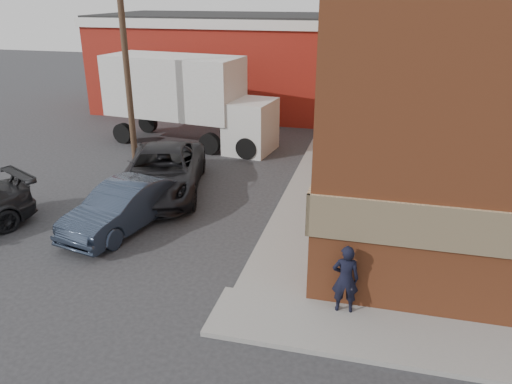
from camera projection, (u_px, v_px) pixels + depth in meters
The scene contains 8 objects.
ground at pixel (245, 294), 12.19m from camera, with size 90.00×90.00×0.00m, color #28282B.
sidewalk_west at pixel (318, 173), 20.12m from camera, with size 1.80×18.00×0.12m, color gray.
warehouse at pixel (237, 62), 30.47m from camera, with size 16.30×8.30×5.60m.
utility_pole at pixel (125, 47), 20.21m from camera, with size 2.00×0.26×9.00m.
man at pixel (345, 279), 11.07m from camera, with size 0.60×0.39×1.64m, color black.
sedan at pixel (123, 207), 15.32m from camera, with size 1.53×4.39×1.45m, color #283344.
suv_a at pixel (162, 171), 18.03m from camera, with size 2.72×5.90×1.64m, color black.
box_truck at pixel (189, 95), 23.20m from camera, with size 8.59×3.59×4.11m.
Camera 1 is at (2.80, -9.98, 6.89)m, focal length 35.00 mm.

